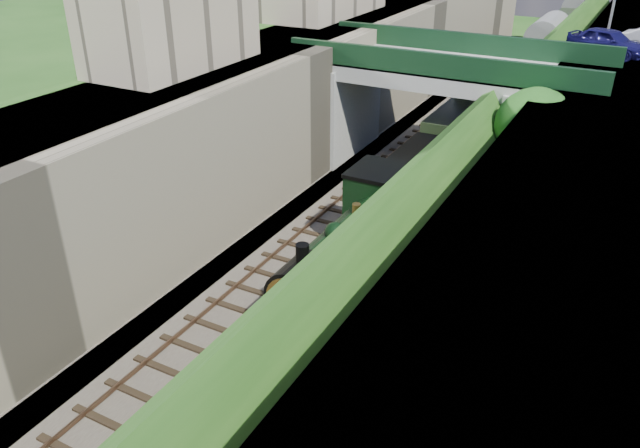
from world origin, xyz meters
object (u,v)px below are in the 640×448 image
at_px(car_blue, 608,42).
at_px(road_bridge, 456,103).
at_px(locomotive, 353,248).
at_px(tender, 419,185).
at_px(tree, 537,130).

bearing_deg(car_blue, road_bridge, 148.31).
height_order(locomotive, tender, locomotive).
bearing_deg(tree, road_bridge, 139.88).
relative_size(car_blue, tender, 0.71).
height_order(tree, tender, tree).
relative_size(road_bridge, tender, 2.67).
xyz_separation_m(road_bridge, car_blue, (6.45, 5.39, 2.90)).
xyz_separation_m(road_bridge, tree, (4.97, -4.19, 0.57)).
relative_size(car_blue, locomotive, 0.42).
xyz_separation_m(car_blue, tender, (-6.20, -11.24, -5.36)).
height_order(car_blue, locomotive, car_blue).
distance_m(road_bridge, locomotive, 13.39).
relative_size(tree, car_blue, 1.55).
distance_m(tree, car_blue, 9.97).
height_order(road_bridge, locomotive, road_bridge).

